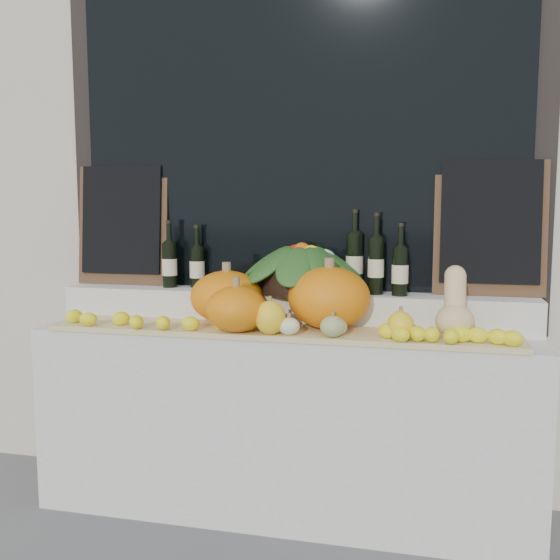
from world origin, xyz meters
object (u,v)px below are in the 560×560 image
(pumpkin_right, at_px, (329,298))
(butternut_squash, at_px, (455,309))
(pumpkin_left, at_px, (227,297))
(produce_bowl, at_px, (302,267))
(wine_bottle_tall, at_px, (355,262))

(pumpkin_right, relative_size, butternut_squash, 1.25)
(pumpkin_left, height_order, pumpkin_right, pumpkin_right)
(pumpkin_left, distance_m, pumpkin_right, 0.49)
(produce_bowl, xyz_separation_m, wine_bottle_tall, (0.24, 0.07, 0.02))
(pumpkin_left, height_order, produce_bowl, produce_bowl)
(produce_bowl, bearing_deg, pumpkin_right, -49.47)
(pumpkin_left, xyz_separation_m, wine_bottle_tall, (0.57, 0.23, 0.16))
(butternut_squash, xyz_separation_m, wine_bottle_tall, (-0.46, 0.32, 0.16))
(pumpkin_left, xyz_separation_m, butternut_squash, (1.03, -0.09, -0.00))
(pumpkin_right, xyz_separation_m, produce_bowl, (-0.16, 0.19, 0.12))
(pumpkin_left, bearing_deg, butternut_squash, -5.09)
(pumpkin_right, distance_m, wine_bottle_tall, 0.31)
(pumpkin_left, bearing_deg, produce_bowl, 26.80)
(pumpkin_right, bearing_deg, butternut_squash, -6.96)
(produce_bowl, height_order, wine_bottle_tall, wine_bottle_tall)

